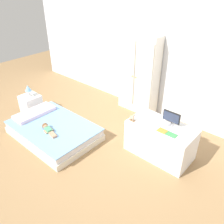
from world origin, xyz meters
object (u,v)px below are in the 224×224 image
wardrobe (139,74)px  rocking_horse_toy (133,118)px  doll (47,128)px  tv_stand (160,140)px  nightstand (31,104)px  book_green (171,135)px  tv_monitor (171,118)px  bed (54,131)px  table_lamp (28,89)px  book_orange (162,131)px

wardrobe → rocking_horse_toy: 1.29m
doll → tv_stand: tv_stand is taller
nightstand → book_green: size_ratio=2.50×
wardrobe → tv_monitor: 1.41m
bed → tv_stand: 1.78m
table_lamp → tv_monitor: size_ratio=0.85×
bed → rocking_horse_toy: size_ratio=12.33×
doll → table_lamp: bearing=161.5°
rocking_horse_toy → book_green: 0.62m
bed → wardrobe: size_ratio=0.96×
nightstand → tv_stand: tv_stand is taller
wardrobe → doll: bearing=-104.0°
wardrobe → tv_stand: (1.07, -0.90, -0.50)m
nightstand → book_orange: (2.66, 0.47, 0.35)m
tv_stand → rocking_horse_toy: 0.54m
wardrobe → bed: bearing=-107.0°
bed → book_green: 1.97m
doll → bed: bearing=111.2°
nightstand → tv_stand: 2.66m
tv_stand → table_lamp: bearing=-167.3°
nightstand → table_lamp: size_ratio=1.64×
nightstand → table_lamp: 0.33m
nightstand → tv_monitor: 2.79m
bed → doll: bearing=-68.8°
nightstand → book_orange: 2.73m
book_orange → book_green: bearing=0.0°
nightstand → wardrobe: (1.52, 1.48, 0.58)m
table_lamp → book_orange: 2.70m
doll → book_green: (1.74, 0.82, 0.27)m
table_lamp → tv_monitor: tv_monitor is taller
nightstand → wardrobe: wardrobe is taller
book_green → wardrobe: bearing=141.7°
bed → book_green: size_ratio=10.10×
tv_monitor → table_lamp: bearing=-165.8°
bed → book_orange: size_ratio=11.24×
bed → doll: 0.22m
doll → book_green: size_ratio=2.70×
nightstand → wardrobe: 2.20m
bed → tv_stand: (1.59, 0.79, 0.15)m
nightstand → bed: bearing=-11.6°
bed → tv_stand: size_ratio=1.51×
tv_monitor → book_green: (0.13, -0.21, -0.12)m
rocking_horse_toy → doll: bearing=-146.3°
doll → tv_monitor: bearing=32.6°
book_green → tv_stand: bearing=151.2°
bed → doll: (0.06, -0.15, 0.15)m
nightstand → book_green: 2.86m
wardrobe → book_green: bearing=-38.3°
tv_monitor → rocking_horse_toy: (-0.48, -0.27, -0.07)m
wardrobe → book_green: 1.65m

